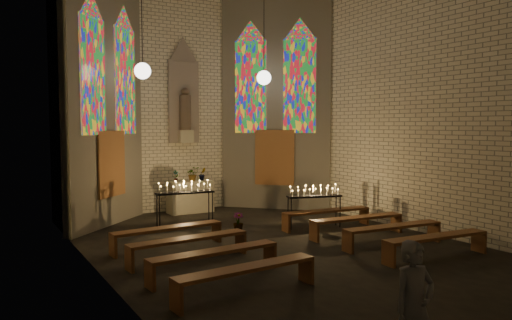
# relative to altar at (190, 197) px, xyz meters

# --- Properties ---
(floor) EXTENTS (12.00, 12.00, 0.00)m
(floor) POSITION_rel_altar_xyz_m (0.00, -5.45, -0.50)
(floor) COLOR black
(floor) RESTS_ON ground
(room) EXTENTS (8.22, 12.43, 7.00)m
(room) POSITION_rel_altar_xyz_m (-0.00, -2.08, 3.22)
(room) COLOR #EBE3C5
(room) RESTS_ON ground
(altar) EXTENTS (1.40, 0.60, 1.00)m
(altar) POSITION_rel_altar_xyz_m (0.00, 0.00, 0.00)
(altar) COLOR #B2AE91
(altar) RESTS_ON ground
(flower_vase_left) EXTENTS (0.20, 0.15, 0.36)m
(flower_vase_left) POSITION_rel_altar_xyz_m (-0.47, -0.01, 0.68)
(flower_vase_left) COLOR #4C723F
(flower_vase_left) RESTS_ON altar
(flower_vase_center) EXTENTS (0.44, 0.40, 0.44)m
(flower_vase_center) POSITION_rel_altar_xyz_m (0.10, 0.00, 0.72)
(flower_vase_center) COLOR #4C723F
(flower_vase_center) RESTS_ON altar
(flower_vase_right) EXTENTS (0.23, 0.19, 0.41)m
(flower_vase_right) POSITION_rel_altar_xyz_m (0.39, -0.08, 0.71)
(flower_vase_right) COLOR #4C723F
(flower_vase_right) RESTS_ON altar
(aisle_flower_pot) EXTENTS (0.32, 0.32, 0.48)m
(aisle_flower_pot) POSITION_rel_altar_xyz_m (0.01, -3.19, -0.26)
(aisle_flower_pot) COLOR #4C723F
(aisle_flower_pot) RESTS_ON ground
(votive_stand_left) EXTENTS (1.61, 0.52, 1.16)m
(votive_stand_left) POSITION_rel_altar_xyz_m (-0.93, -1.85, 0.50)
(votive_stand_left) COLOR black
(votive_stand_left) RESTS_ON ground
(votive_stand_right) EXTENTS (1.51, 0.76, 1.08)m
(votive_stand_right) POSITION_rel_altar_xyz_m (1.97, -3.85, 0.43)
(votive_stand_right) COLOR black
(votive_stand_right) RESTS_ON ground
(pew_left_0) EXTENTS (2.58, 0.56, 0.49)m
(pew_left_0) POSITION_rel_altar_xyz_m (-2.24, -4.05, -0.10)
(pew_left_0) COLOR brown
(pew_left_0) RESTS_ON ground
(pew_right_0) EXTENTS (2.58, 0.56, 0.49)m
(pew_right_0) POSITION_rel_altar_xyz_m (2.24, -4.05, -0.10)
(pew_right_0) COLOR brown
(pew_right_0) RESTS_ON ground
(pew_left_1) EXTENTS (2.58, 0.56, 0.49)m
(pew_left_1) POSITION_rel_altar_xyz_m (-2.24, -5.25, -0.10)
(pew_left_1) COLOR brown
(pew_left_1) RESTS_ON ground
(pew_right_1) EXTENTS (2.58, 0.56, 0.49)m
(pew_right_1) POSITION_rel_altar_xyz_m (2.24, -5.25, -0.10)
(pew_right_1) COLOR brown
(pew_right_1) RESTS_ON ground
(pew_left_2) EXTENTS (2.58, 0.56, 0.49)m
(pew_left_2) POSITION_rel_altar_xyz_m (-2.24, -6.45, -0.10)
(pew_left_2) COLOR brown
(pew_left_2) RESTS_ON ground
(pew_right_2) EXTENTS (2.58, 0.56, 0.49)m
(pew_right_2) POSITION_rel_altar_xyz_m (2.24, -6.45, -0.10)
(pew_right_2) COLOR brown
(pew_right_2) RESTS_ON ground
(pew_left_3) EXTENTS (2.58, 0.56, 0.49)m
(pew_left_3) POSITION_rel_altar_xyz_m (-2.24, -7.65, -0.10)
(pew_left_3) COLOR brown
(pew_left_3) RESTS_ON ground
(pew_right_3) EXTENTS (2.58, 0.56, 0.49)m
(pew_right_3) POSITION_rel_altar_xyz_m (2.24, -7.65, -0.10)
(pew_right_3) COLOR brown
(pew_right_3) RESTS_ON ground
(visitor) EXTENTS (0.57, 0.40, 1.48)m
(visitor) POSITION_rel_altar_xyz_m (-1.83, -10.73, 0.24)
(visitor) COLOR #484A52
(visitor) RESTS_ON ground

